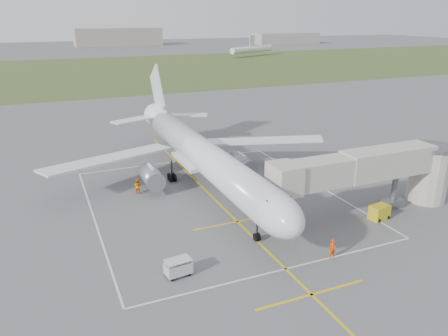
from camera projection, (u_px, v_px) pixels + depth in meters
name	position (u px, v px, depth m)	size (l,w,h in m)	color
ground	(204.00, 189.00, 55.27)	(700.00, 700.00, 0.00)	#4E4E51
grass_strip	(85.00, 72.00, 168.05)	(700.00, 120.00, 0.02)	#425625
apron_markings	(222.00, 207.00, 50.21)	(28.20, 60.00, 0.01)	#DCBA0C
airliner	(202.00, 154.00, 54.46)	(38.93, 46.75, 13.52)	silver
jet_bridge	(381.00, 171.00, 47.80)	(23.40, 5.00, 7.20)	#A9A399
gpu_unit	(379.00, 212.00, 46.99)	(2.26, 1.74, 1.56)	gold
baggage_cart	(178.00, 268.00, 36.71)	(2.31, 1.54, 1.51)	silver
ramp_worker_nose	(332.00, 249.00, 39.30)	(0.71, 0.46, 1.94)	#FF4508
ramp_worker_wing	(138.00, 186.00, 53.74)	(0.93, 0.72, 1.91)	orange
distant_hangars	(34.00, 41.00, 277.65)	(345.00, 49.00, 12.00)	gray
distant_aircraft	(80.00, 54.00, 202.57)	(194.15, 32.02, 8.85)	silver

